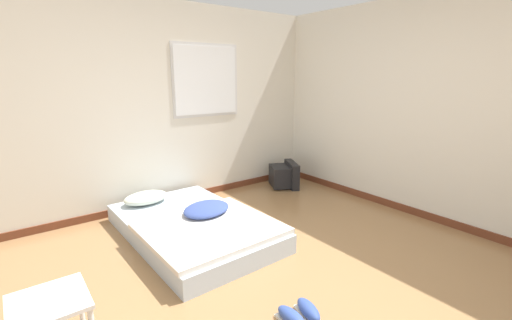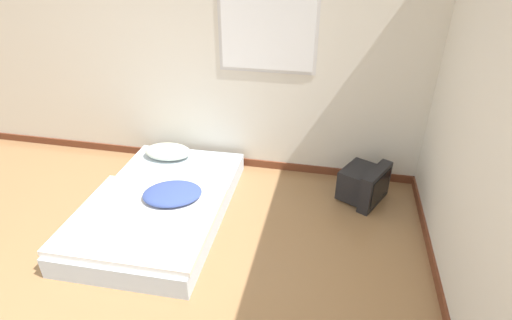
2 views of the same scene
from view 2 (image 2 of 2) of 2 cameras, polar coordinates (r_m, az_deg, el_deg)
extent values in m
cube|color=silver|center=(4.39, -8.79, 15.07)|extent=(7.26, 0.06, 2.60)
cube|color=brown|center=(4.82, -7.83, 0.38)|extent=(7.26, 0.02, 0.09)
cube|color=silver|center=(4.08, 1.65, 18.93)|extent=(1.00, 0.01, 0.97)
cube|color=white|center=(4.08, 1.63, 18.92)|extent=(0.93, 0.01, 0.90)
cube|color=silver|center=(3.98, -13.37, -6.28)|extent=(1.26, 1.98, 0.19)
ellipsoid|color=silver|center=(4.56, -12.48, 1.19)|extent=(0.53, 0.35, 0.14)
cube|color=silver|center=(3.65, -15.80, -8.03)|extent=(1.26, 1.16, 0.05)
ellipsoid|color=#384C93|center=(3.79, -11.87, -4.71)|extent=(0.65, 0.58, 0.11)
cube|color=black|center=(4.20, 14.26, -3.01)|extent=(0.42, 0.48, 0.31)
cube|color=black|center=(4.13, 16.63, -3.69)|extent=(0.32, 0.49, 0.39)
cube|color=black|center=(4.11, 17.40, -3.85)|extent=(0.19, 0.36, 0.28)
camera|label=1|loc=(3.15, -77.56, -7.54)|focal=24.00mm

